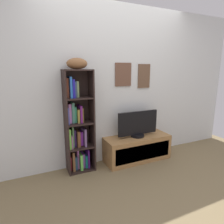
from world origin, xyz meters
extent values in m
cube|color=olive|center=(0.00, 0.00, -0.02)|extent=(5.20, 5.20, 0.04)
cube|color=silver|center=(0.00, 1.13, 1.24)|extent=(4.80, 0.06, 2.48)
cube|color=brown|center=(0.12, 1.09, 1.42)|extent=(0.28, 0.02, 0.37)
cube|color=tan|center=(0.12, 1.09, 1.42)|extent=(0.23, 0.01, 0.32)
cube|color=brown|center=(0.52, 1.09, 1.39)|extent=(0.23, 0.02, 0.39)
cube|color=gray|center=(0.52, 1.09, 1.39)|extent=(0.18, 0.01, 0.34)
cube|color=black|center=(-0.85, 0.97, 0.75)|extent=(0.02, 0.26, 1.51)
cube|color=black|center=(-0.46, 0.97, 0.75)|extent=(0.02, 0.26, 1.51)
cube|color=black|center=(-0.65, 1.10, 0.75)|extent=(0.40, 0.01, 1.51)
cube|color=black|center=(-0.65, 0.97, 0.01)|extent=(0.36, 0.25, 0.02)
cube|color=black|center=(-0.65, 0.97, 0.38)|extent=(0.36, 0.25, 0.02)
cube|color=black|center=(-0.65, 0.97, 0.74)|extent=(0.36, 0.25, 0.02)
cube|color=black|center=(-0.65, 0.97, 1.11)|extent=(0.36, 0.25, 0.02)
cube|color=black|center=(-0.65, 0.97, 1.50)|extent=(0.36, 0.25, 0.02)
cube|color=#B2303C|center=(-0.81, 1.02, 0.13)|extent=(0.04, 0.15, 0.22)
cube|color=brown|center=(-0.77, 0.99, 0.17)|extent=(0.03, 0.20, 0.30)
cube|color=navy|center=(-0.73, 1.01, 0.12)|extent=(0.04, 0.16, 0.21)
cube|color=#A45BA9|center=(-0.69, 1.02, 0.18)|extent=(0.03, 0.14, 0.31)
cube|color=#62C44C|center=(-0.66, 0.98, 0.14)|extent=(0.04, 0.21, 0.25)
cube|color=purple|center=(-0.61, 1.02, 0.13)|extent=(0.04, 0.15, 0.23)
cube|color=#13736C|center=(-0.57, 1.01, 0.12)|extent=(0.03, 0.16, 0.20)
cube|color=#4C167B|center=(-0.54, 1.00, 0.17)|extent=(0.02, 0.18, 0.29)
cube|color=#75CA47|center=(-0.82, 0.98, 0.54)|extent=(0.03, 0.21, 0.30)
cube|color=#8C5780|center=(-0.79, 0.98, 0.48)|extent=(0.02, 0.21, 0.20)
cube|color=#507948|center=(-0.76, 1.00, 0.55)|extent=(0.02, 0.17, 0.32)
cube|color=#321D53|center=(-0.73, 1.02, 0.51)|extent=(0.04, 0.14, 0.25)
cube|color=brown|center=(-0.68, 1.00, 0.51)|extent=(0.04, 0.18, 0.24)
cube|color=purple|center=(-0.63, 1.02, 0.49)|extent=(0.04, 0.14, 0.21)
cube|color=slate|center=(-0.59, 0.99, 0.52)|extent=(0.03, 0.21, 0.27)
cube|color=#474C9B|center=(-0.82, 0.99, 0.87)|extent=(0.02, 0.21, 0.24)
cube|color=#B672B4|center=(-0.78, 1.02, 0.89)|extent=(0.04, 0.14, 0.28)
cube|color=#44806C|center=(-0.74, 1.01, 0.90)|extent=(0.04, 0.15, 0.29)
cube|color=#33936E|center=(-0.70, 1.02, 0.87)|extent=(0.03, 0.14, 0.23)
cube|color=#AD983E|center=(-0.67, 1.00, 0.85)|extent=(0.03, 0.18, 0.20)
cube|color=#651B6D|center=(-0.64, 0.99, 0.88)|extent=(0.03, 0.20, 0.25)
cube|color=brown|center=(-0.61, 1.00, 0.86)|extent=(0.02, 0.18, 0.21)
cube|color=brown|center=(-0.81, 1.01, 1.26)|extent=(0.04, 0.16, 0.27)
cube|color=blue|center=(-0.76, 0.99, 1.27)|extent=(0.03, 0.20, 0.29)
cube|color=#201B9C|center=(-0.73, 0.99, 1.25)|extent=(0.03, 0.20, 0.26)
cube|color=#364961|center=(-0.69, 1.01, 1.23)|extent=(0.03, 0.17, 0.22)
cube|color=#758E58|center=(-0.66, 1.01, 1.23)|extent=(0.03, 0.16, 0.22)
ellipsoid|color=brown|center=(-0.65, 0.97, 1.58)|extent=(0.31, 0.18, 0.15)
cube|color=#9D7040|center=(0.30, 0.90, 0.21)|extent=(1.11, 0.40, 0.41)
cube|color=brown|center=(0.30, 0.70, 0.21)|extent=(1.00, 0.01, 0.26)
cylinder|color=black|center=(0.30, 0.90, 0.43)|extent=(0.22, 0.22, 0.04)
cube|color=black|center=(0.30, 0.90, 0.65)|extent=(0.71, 0.04, 0.39)
cube|color=#B3D5F6|center=(0.30, 0.89, 0.65)|extent=(0.67, 0.01, 0.35)
camera|label=1|loc=(-1.34, -1.68, 1.51)|focal=30.75mm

